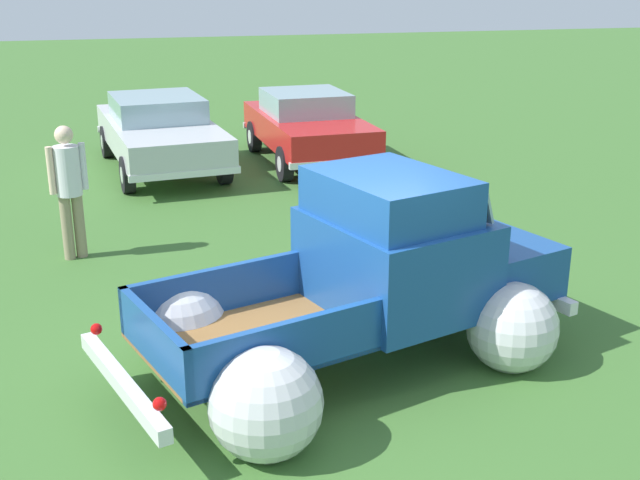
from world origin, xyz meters
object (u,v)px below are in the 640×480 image
at_px(show_car_0, 160,130).
at_px(spectator_0, 69,183).
at_px(vintage_pickup_truck, 373,288).
at_px(show_car_1, 307,124).

bearing_deg(show_car_0, spectator_0, -23.66).
distance_m(vintage_pickup_truck, show_car_1, 8.70).
relative_size(show_car_0, spectator_0, 2.65).
bearing_deg(vintage_pickup_truck, spectator_0, 110.79).
relative_size(vintage_pickup_truck, show_car_1, 1.19).
relative_size(vintage_pickup_truck, show_car_0, 1.02).
xyz_separation_m(show_car_0, spectator_0, (-1.53, -4.86, 0.28)).
bearing_deg(spectator_0, show_car_1, 116.04).
xyz_separation_m(show_car_1, spectator_0, (-4.47, -4.71, 0.28)).
relative_size(show_car_1, spectator_0, 2.28).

